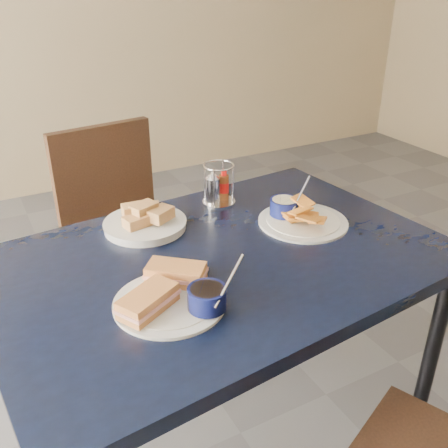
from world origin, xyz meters
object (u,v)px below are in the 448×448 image
sandwich_plate (174,294)px  condiment_caddy (217,187)px  plantain_plate (296,216)px  chair_far (121,221)px  bread_basket (145,221)px  dining_table (221,276)px

sandwich_plate → condiment_caddy: bearing=52.3°
sandwich_plate → plantain_plate: same height
sandwich_plate → plantain_plate: bearing=23.0°
condiment_caddy → chair_far: bearing=112.2°
chair_far → condiment_caddy: 0.60m
chair_far → bread_basket: (-0.08, -0.55, 0.26)m
chair_far → sandwich_plate: (-0.15, -0.93, 0.26)m
bread_basket → condiment_caddy: bearing=12.8°
chair_far → bread_basket: chair_far is taller
sandwich_plate → condiment_caddy: 0.57m
plantain_plate → bread_basket: plantain_plate is taller
sandwich_plate → condiment_caddy: size_ratio=2.22×
dining_table → sandwich_plate: sandwich_plate is taller
bread_basket → plantain_plate: bearing=-22.4°
sandwich_plate → bread_basket: bearing=79.4°
dining_table → chair_far: 0.81m
sandwich_plate → plantain_plate: size_ratio=1.10×
dining_table → plantain_plate: 0.32m
sandwich_plate → condiment_caddy: condiment_caddy is taller
sandwich_plate → plantain_plate: (0.50, 0.21, -0.01)m
chair_far → sandwich_plate: 0.98m
dining_table → condiment_caddy: size_ratio=9.46×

